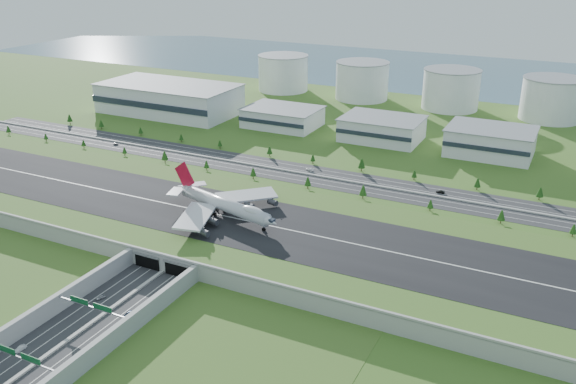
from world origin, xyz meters
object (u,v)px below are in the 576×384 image
at_px(car_4, 116,144).
at_px(boeing_747, 224,204).
at_px(car_0, 100,297).
at_px(car_5, 440,192).
at_px(car_1, 20,348).
at_px(car_2, 129,313).
at_px(car_7, 310,170).
at_px(fuel_tank_a, 283,73).

bearing_deg(car_4, boeing_747, -127.44).
relative_size(car_0, car_5, 0.84).
distance_m(boeing_747, car_5, 135.41).
bearing_deg(car_1, car_2, 62.07).
distance_m(car_4, car_7, 153.85).
bearing_deg(boeing_747, fuel_tank_a, 125.94).
distance_m(car_1, car_7, 223.19).
distance_m(boeing_747, car_1, 122.74).
xyz_separation_m(car_2, car_5, (81.94, 185.86, 0.16)).
height_order(car_0, car_2, car_0).
distance_m(car_1, car_2, 41.59).
distance_m(car_0, car_2, 19.35).
xyz_separation_m(boeing_747, car_5, (89.54, 100.67, -13.55)).
relative_size(car_0, car_7, 0.77).
xyz_separation_m(boeing_747, car_1, (-13.06, -121.28, -13.61)).
height_order(boeing_747, car_4, boeing_747).
bearing_deg(fuel_tank_a, car_7, -59.07).
xyz_separation_m(fuel_tank_a, car_4, (-28.66, -221.19, -16.71)).
bearing_deg(car_0, boeing_747, 100.53).
relative_size(boeing_747, car_5, 14.33).
relative_size(boeing_747, car_0, 16.97).
bearing_deg(car_4, car_2, -144.71).
bearing_deg(car_2, boeing_747, -93.27).
xyz_separation_m(fuel_tank_a, car_5, (211.31, -208.71, -16.54)).
bearing_deg(car_7, car_4, -68.57).
distance_m(car_0, car_1, 40.27).
bearing_deg(car_5, car_2, -29.56).
relative_size(car_1, car_7, 0.85).
bearing_deg(boeing_747, car_5, 62.81).
relative_size(car_2, car_5, 0.96).
distance_m(car_1, car_5, 244.52).
bearing_deg(boeing_747, car_0, -83.48).
relative_size(car_2, car_4, 1.25).
bearing_deg(car_1, car_0, 89.35).
height_order(car_0, car_5, car_5).
height_order(fuel_tank_a, car_2, fuel_tank_a).
bearing_deg(car_4, car_0, -147.64).
bearing_deg(car_5, car_4, -92.80).
distance_m(fuel_tank_a, car_0, 406.10).
relative_size(car_1, car_4, 1.21).
xyz_separation_m(fuel_tank_a, car_0, (110.47, -390.43, -16.65)).
xyz_separation_m(fuel_tank_a, car_2, (129.37, -394.57, -16.70)).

